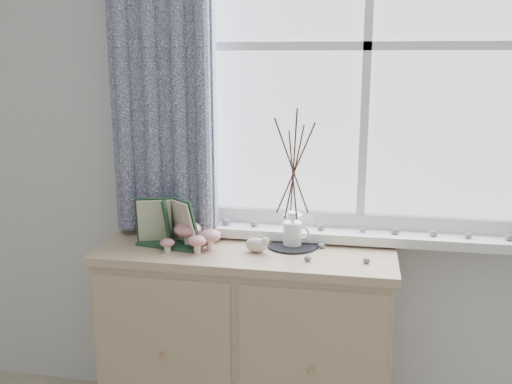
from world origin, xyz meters
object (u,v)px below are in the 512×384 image
at_px(sideboard, 246,344).
at_px(botanical_book, 166,223).
at_px(toadstool_cluster, 193,235).
at_px(twig_pitcher, 294,166).

relative_size(sideboard, botanical_book, 4.01).
height_order(botanical_book, toadstool_cluster, botanical_book).
xyz_separation_m(sideboard, twig_pitcher, (0.18, 0.07, 0.76)).
bearing_deg(toadstool_cluster, sideboard, 10.10).
distance_m(botanical_book, twig_pitcher, 0.56).
bearing_deg(botanical_book, toadstool_cluster, 17.97).
distance_m(sideboard, botanical_book, 0.62).
relative_size(toadstool_cluster, twig_pitcher, 0.40).
bearing_deg(sideboard, toadstool_cluster, -169.90).
bearing_deg(twig_pitcher, botanical_book, -152.69).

